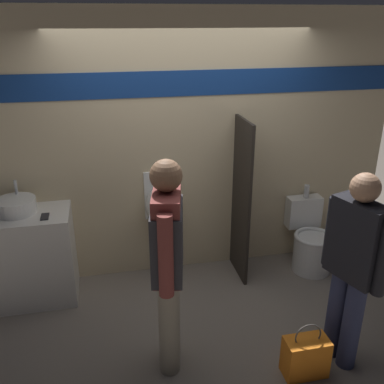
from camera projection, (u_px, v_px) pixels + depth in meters
name	position (u px, v px, depth m)	size (l,w,h in m)	color
ground_plane	(196.00, 295.00, 4.31)	(16.00, 16.00, 0.00)	#70665B
display_wall	(183.00, 148.00, 4.33)	(4.49, 0.07, 2.70)	beige
sink_counter	(18.00, 258.00, 4.08)	(1.04, 0.53, 0.91)	silver
sink_basin	(16.00, 206.00, 3.94)	(0.36, 0.36, 0.27)	white
cell_phone	(45.00, 217.00, 3.87)	(0.07, 0.14, 0.01)	#232328
divider_near_counter	(241.00, 201.00, 4.37)	(0.03, 0.52, 1.69)	#28231E
urinal_near_counter	(162.00, 206.00, 4.34)	(0.35, 0.29, 1.20)	silver
toilet	(310.00, 243.00, 4.68)	(0.43, 0.59, 0.90)	white
person_in_vest	(168.00, 254.00, 3.10)	(0.31, 0.59, 1.72)	gray
person_with_lanyard	(353.00, 264.00, 3.17)	(0.30, 0.54, 1.61)	#282D4C
shopping_bag	(305.00, 356.00, 3.29)	(0.34, 0.19, 0.47)	orange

